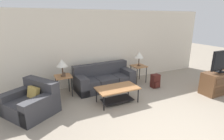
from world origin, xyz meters
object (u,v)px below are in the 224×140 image
at_px(table_lamp_left, 62,63).
at_px(table_lamp_right, 139,55).
at_px(couch, 104,79).
at_px(coffee_table, 117,91).
at_px(television, 223,61).
at_px(side_table_left, 63,78).
at_px(armchair, 32,102).
at_px(backpack, 155,81).
at_px(side_table_right, 139,67).
at_px(tv_console, 219,82).

distance_m(table_lamp_left, table_lamp_right, 2.75).
height_order(couch, table_lamp_left, table_lamp_left).
bearing_deg(coffee_table, television, -14.08).
relative_size(side_table_left, table_lamp_right, 1.23).
xyz_separation_m(armchair, coffee_table, (2.20, -0.43, 0.05)).
bearing_deg(backpack, table_lamp_right, 108.03).
relative_size(armchair, table_lamp_left, 2.87).
height_order(couch, side_table_left, couch).
relative_size(coffee_table, side_table_right, 1.86).
bearing_deg(table_lamp_left, coffee_table, -42.01).
distance_m(couch, table_lamp_left, 1.56).
relative_size(armchair, side_table_right, 2.33).
height_order(table_lamp_left, tv_console, table_lamp_left).
xyz_separation_m(coffee_table, side_table_left, (-1.27, 1.14, 0.23)).
bearing_deg(couch, backpack, -24.76).
bearing_deg(television, backpack, 140.55).
relative_size(couch, table_lamp_left, 3.99).
xyz_separation_m(side_table_left, side_table_right, (2.75, 0.00, 0.00)).
height_order(television, backpack, television).
height_order(side_table_left, table_lamp_right, table_lamp_right).
distance_m(couch, armchair, 2.43).
distance_m(side_table_left, television, 4.93).
bearing_deg(side_table_left, television, -23.46).
relative_size(table_lamp_right, backpack, 1.12).
bearing_deg(television, table_lamp_right, 131.76).
bearing_deg(side_table_right, side_table_left, 180.00).
bearing_deg(couch, television, -32.47).
xyz_separation_m(couch, backpack, (1.61, -0.74, -0.07)).
height_order(armchair, backpack, armchair).
bearing_deg(side_table_right, couch, 178.54).
relative_size(tv_console, television, 1.28).
xyz_separation_m(couch, side_table_right, (1.38, -0.04, 0.27)).
relative_size(armchair, side_table_left, 2.33).
bearing_deg(side_table_right, table_lamp_right, 116.57).
bearing_deg(armchair, table_lamp_right, 10.96).
relative_size(side_table_right, tv_console, 0.54).
bearing_deg(side_table_right, backpack, -71.97).
relative_size(couch, side_table_left, 3.23).
bearing_deg(television, coffee_table, 165.92).
distance_m(side_table_right, backpack, 0.82).
distance_m(coffee_table, side_table_left, 1.72).
bearing_deg(tv_console, side_table_right, 131.75).
bearing_deg(table_lamp_right, television, -48.24).
bearing_deg(tv_console, coffee_table, 165.91).
height_order(table_lamp_left, television, television).
bearing_deg(couch, table_lamp_left, -178.53).
xyz_separation_m(side_table_right, television, (1.74, -1.95, 0.50)).
height_order(table_lamp_left, table_lamp_right, same).
relative_size(couch, armchair, 1.39).
bearing_deg(armchair, tv_console, -12.84).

